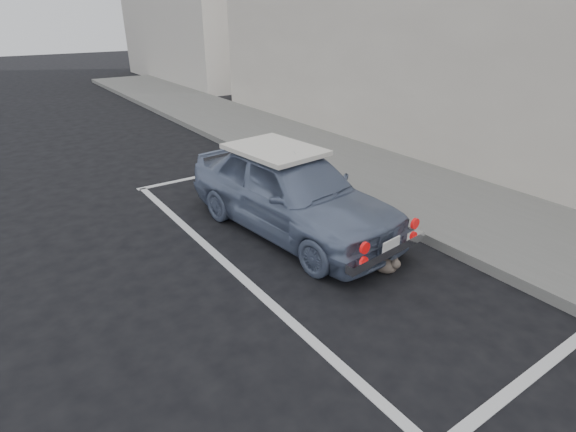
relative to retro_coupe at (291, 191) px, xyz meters
name	(u,v)px	position (x,y,z in m)	size (l,w,h in m)	color
ground	(453,367)	(-0.45, -3.38, -0.66)	(80.00, 80.00, 0.00)	black
sidewalk	(473,213)	(2.75, -1.38, -0.58)	(2.80, 40.00, 0.15)	slate
pline_rear	(531,376)	(0.05, -3.88, -0.65)	(3.00, 0.12, 0.01)	silver
pline_front	(208,175)	(0.05, 3.12, -0.65)	(3.00, 0.12, 0.01)	silver
pline_side	(227,264)	(-1.35, -0.38, -0.65)	(0.12, 7.00, 0.01)	silver
retro_coupe	(291,191)	(0.00, 0.00, 0.00)	(1.93, 3.95, 1.30)	slate
cat	(386,265)	(0.28, -1.77, -0.54)	(0.33, 0.45, 0.25)	#6E6053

